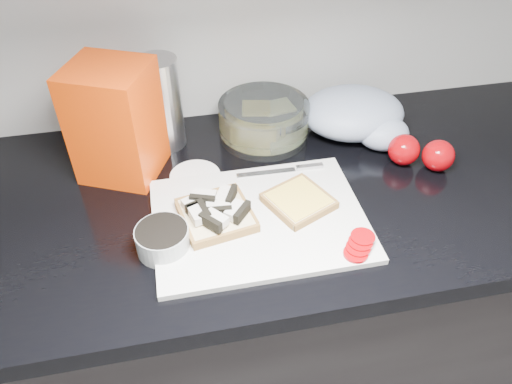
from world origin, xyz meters
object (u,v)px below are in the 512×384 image
(cutting_board, at_px, (259,219))
(steel_canister, at_px, (162,104))
(glass_bowl, at_px, (264,120))
(bread_bag, at_px, (116,122))

(cutting_board, bearing_deg, steel_canister, 117.64)
(glass_bowl, xyz_separation_m, steel_canister, (-0.22, 0.02, 0.06))
(cutting_board, bearing_deg, glass_bowl, 76.15)
(cutting_board, height_order, bread_bag, bread_bag)
(cutting_board, distance_m, bread_bag, 0.35)
(bread_bag, bearing_deg, cutting_board, -16.58)
(glass_bowl, height_order, steel_canister, steel_canister)
(cutting_board, distance_m, steel_canister, 0.35)
(glass_bowl, bearing_deg, bread_bag, -168.82)
(steel_canister, bearing_deg, glass_bowl, -4.07)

